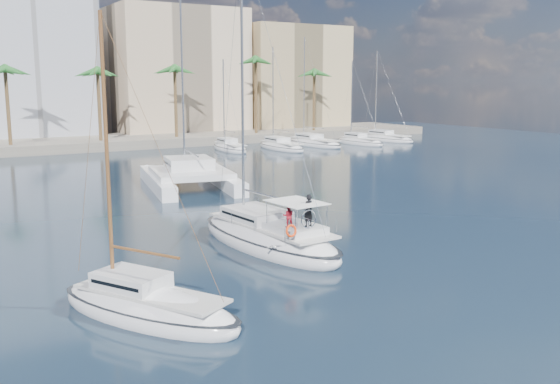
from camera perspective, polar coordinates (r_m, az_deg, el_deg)
ground at (r=30.58m, az=0.88°, el=-6.75°), size 160.00×160.00×0.00m
quay at (r=87.64m, az=-20.64°, el=4.06°), size 120.00×14.00×1.20m
building_beige at (r=101.99m, az=-9.50°, el=10.62°), size 20.00×14.00×20.00m
building_tan_right at (r=109.19m, az=0.88°, el=10.19°), size 18.00×12.00×18.00m
palm_centre at (r=83.33m, az=-20.55°, el=10.46°), size 3.60×3.60×12.30m
palm_right at (r=95.64m, az=0.26°, el=10.97°), size 3.60×3.60×12.30m
main_sloop at (r=33.86m, az=-1.11°, el=-4.15°), size 4.68×11.87×17.21m
small_sloop at (r=24.50m, az=-12.08°, el=-10.26°), size 6.36×8.65×12.08m
catamaran at (r=53.27m, az=-8.26°, el=1.71°), size 9.22×14.41×19.29m
seagull at (r=30.50m, az=-0.54°, el=-5.03°), size 0.93×0.40×0.17m
moored_yacht_a at (r=80.61m, az=-4.61°, el=3.77°), size 3.37×9.52×11.90m
moored_yacht_b at (r=81.96m, az=0.10°, el=3.91°), size 3.32×10.83×13.72m
moored_yacht_c at (r=87.11m, az=3.10°, el=4.26°), size 3.98×12.33×15.54m
moored_yacht_d at (r=89.31m, az=7.29°, el=4.34°), size 3.52×9.55×11.90m
moored_yacht_e at (r=94.95m, az=9.65°, el=4.62°), size 4.61×11.11×13.72m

